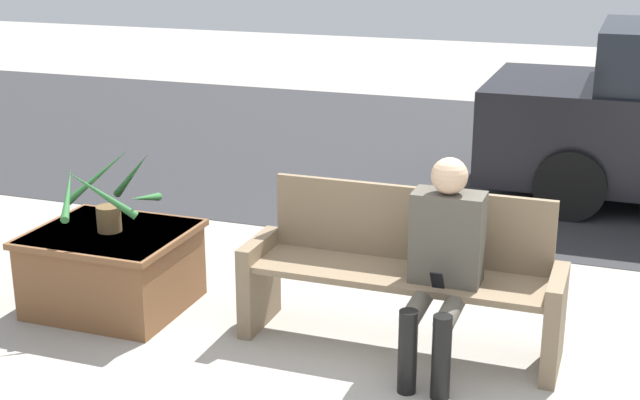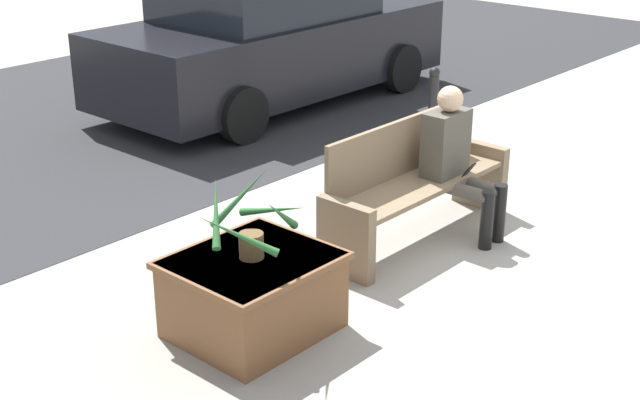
{
  "view_description": "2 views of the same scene",
  "coord_description": "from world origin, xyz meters",
  "px_view_note": "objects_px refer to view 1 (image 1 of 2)",
  "views": [
    {
      "loc": [
        1.02,
        -4.03,
        2.44
      ],
      "look_at": [
        -0.85,
        1.15,
        0.72
      ],
      "focal_mm": 50.0,
      "sensor_mm": 36.0,
      "label": 1
    },
    {
      "loc": [
        -5.6,
        -3.09,
        2.97
      ],
      "look_at": [
        -1.27,
        0.78,
        0.63
      ],
      "focal_mm": 50.0,
      "sensor_mm": 36.0,
      "label": 2
    }
  ],
  "objects_px": {
    "planter_box": "(113,266)",
    "potted_plant": "(109,198)",
    "bench": "(402,273)",
    "person_seated": "(443,256)"
  },
  "relations": [
    {
      "from": "planter_box",
      "to": "bench",
      "type": "bearing_deg",
      "value": 4.19
    },
    {
      "from": "planter_box",
      "to": "potted_plant",
      "type": "relative_size",
      "value": 1.45
    },
    {
      "from": "bench",
      "to": "planter_box",
      "type": "height_order",
      "value": "bench"
    },
    {
      "from": "bench",
      "to": "person_seated",
      "type": "relative_size",
      "value": 1.57
    },
    {
      "from": "person_seated",
      "to": "potted_plant",
      "type": "height_order",
      "value": "person_seated"
    },
    {
      "from": "person_seated",
      "to": "planter_box",
      "type": "xyz_separation_m",
      "value": [
        -2.2,
        0.06,
        -0.38
      ]
    },
    {
      "from": "person_seated",
      "to": "potted_plant",
      "type": "bearing_deg",
      "value": 178.18
    },
    {
      "from": "bench",
      "to": "person_seated",
      "type": "xyz_separation_m",
      "value": [
        0.28,
        -0.2,
        0.22
      ]
    },
    {
      "from": "bench",
      "to": "potted_plant",
      "type": "distance_m",
      "value": 1.94
    },
    {
      "from": "planter_box",
      "to": "potted_plant",
      "type": "bearing_deg",
      "value": 54.24
    }
  ]
}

